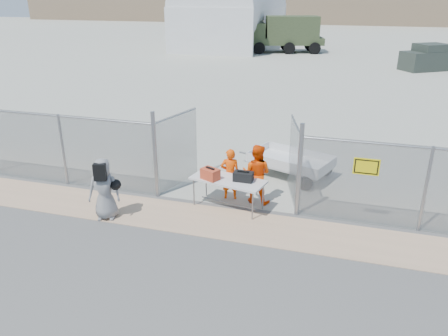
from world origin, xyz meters
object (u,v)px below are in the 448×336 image
(visitor, at_px, (104,189))
(utility_trailer, at_px, (291,164))
(folding_table, at_px, (228,193))
(security_worker_right, at_px, (256,174))
(security_worker_left, at_px, (230,174))

(visitor, distance_m, utility_trailer, 5.89)
(folding_table, distance_m, visitor, 3.24)
(security_worker_right, distance_m, visitor, 4.06)
(folding_table, bearing_deg, visitor, -141.25)
(folding_table, relative_size, visitor, 1.21)
(folding_table, xyz_separation_m, security_worker_right, (0.65, 0.57, 0.42))
(security_worker_right, bearing_deg, folding_table, 47.14)
(security_worker_right, bearing_deg, visitor, 35.87)
(folding_table, height_order, visitor, visitor)
(security_worker_right, bearing_deg, utility_trailer, -101.08)
(security_worker_left, height_order, utility_trailer, security_worker_left)
(security_worker_left, xyz_separation_m, utility_trailer, (1.41, 2.12, -0.35))
(folding_table, distance_m, utility_trailer, 2.98)
(security_worker_left, distance_m, security_worker_right, 0.76)
(folding_table, height_order, security_worker_right, security_worker_right)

